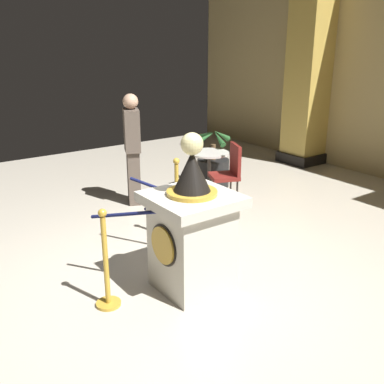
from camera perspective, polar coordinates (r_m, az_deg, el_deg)
ground_plane at (r=4.95m, az=-1.59°, el=-10.51°), size 12.01×12.01×0.00m
pedestal_clock at (r=4.46m, az=-0.04°, el=-4.99°), size 0.82×0.82×1.61m
stanchion_near at (r=5.63m, az=-1.92°, el=-2.49°), size 0.24×0.24×1.07m
stanchion_far at (r=4.36m, az=-10.78°, el=-10.08°), size 0.24×0.24×0.99m
velvet_rope at (r=4.81m, az=-5.92°, el=-1.17°), size 1.14×1.15×0.22m
column_left at (r=9.34m, az=14.63°, el=14.64°), size 0.81×0.81×3.68m
potted_palm_left at (r=7.71m, az=2.68°, el=2.87°), size 0.72×0.72×1.01m
bystander_guest at (r=6.81m, az=-7.56°, el=5.68°), size 0.42×0.35×1.67m
cafe_table at (r=7.22m, az=2.19°, el=3.08°), size 0.63×0.63×0.72m
cafe_chair_red at (r=6.71m, az=4.71°, el=2.79°), size 0.53×0.53×0.96m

